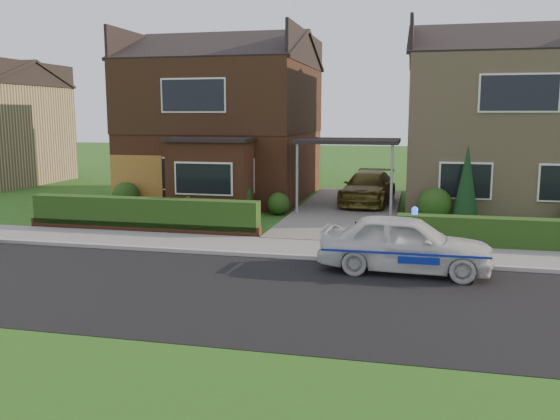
% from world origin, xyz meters
% --- Properties ---
extents(ground, '(120.00, 120.00, 0.00)m').
position_xyz_m(ground, '(0.00, 0.00, 0.00)').
color(ground, '#274B14').
rests_on(ground, ground).
extents(road, '(60.00, 6.00, 0.02)m').
position_xyz_m(road, '(0.00, 0.00, 0.00)').
color(road, black).
rests_on(road, ground).
extents(kerb, '(60.00, 0.16, 0.12)m').
position_xyz_m(kerb, '(0.00, 3.05, 0.06)').
color(kerb, '#9E9993').
rests_on(kerb, ground).
extents(sidewalk, '(60.00, 2.00, 0.10)m').
position_xyz_m(sidewalk, '(0.00, 4.10, 0.05)').
color(sidewalk, slate).
rests_on(sidewalk, ground).
extents(grass_verge, '(60.00, 4.00, 0.01)m').
position_xyz_m(grass_verge, '(0.00, -5.00, 0.00)').
color(grass_verge, '#274B14').
rests_on(grass_verge, ground).
extents(driveway, '(3.80, 12.00, 0.12)m').
position_xyz_m(driveway, '(0.00, 11.00, 0.06)').
color(driveway, '#666059').
rests_on(driveway, ground).
extents(house_left, '(7.50, 9.53, 7.25)m').
position_xyz_m(house_left, '(-5.78, 13.90, 3.81)').
color(house_left, brown).
rests_on(house_left, ground).
extents(house_right, '(7.50, 8.06, 7.25)m').
position_xyz_m(house_right, '(5.80, 13.99, 3.66)').
color(house_right, tan).
rests_on(house_right, ground).
extents(carport_link, '(3.80, 3.00, 2.77)m').
position_xyz_m(carport_link, '(0.00, 10.95, 2.66)').
color(carport_link, black).
rests_on(carport_link, ground).
extents(garage_door, '(2.20, 0.10, 2.10)m').
position_xyz_m(garage_door, '(-8.25, 9.96, 1.05)').
color(garage_door, brown).
rests_on(garage_door, ground).
extents(dwarf_wall, '(7.70, 0.25, 0.36)m').
position_xyz_m(dwarf_wall, '(-5.80, 5.30, 0.18)').
color(dwarf_wall, brown).
rests_on(dwarf_wall, ground).
extents(hedge_left, '(7.50, 0.55, 0.90)m').
position_xyz_m(hedge_left, '(-5.80, 5.45, 0.00)').
color(hedge_left, '#133310').
rests_on(hedge_left, ground).
extents(hedge_right, '(7.50, 0.55, 0.80)m').
position_xyz_m(hedge_right, '(5.80, 5.35, 0.00)').
color(hedge_right, '#133310').
rests_on(hedge_right, ground).
extents(shrub_left_far, '(1.08, 1.08, 1.08)m').
position_xyz_m(shrub_left_far, '(-8.50, 9.50, 0.54)').
color(shrub_left_far, '#133310').
rests_on(shrub_left_far, ground).
extents(shrub_left_mid, '(1.32, 1.32, 1.32)m').
position_xyz_m(shrub_left_mid, '(-4.00, 9.30, 0.66)').
color(shrub_left_mid, '#133310').
rests_on(shrub_left_mid, ground).
extents(shrub_left_near, '(0.84, 0.84, 0.84)m').
position_xyz_m(shrub_left_near, '(-2.40, 9.60, 0.42)').
color(shrub_left_near, '#133310').
rests_on(shrub_left_near, ground).
extents(shrub_right_near, '(1.20, 1.20, 1.20)m').
position_xyz_m(shrub_right_near, '(3.20, 9.40, 0.60)').
color(shrub_right_near, '#133310').
rests_on(shrub_right_near, ground).
extents(conifer_a, '(0.90, 0.90, 2.60)m').
position_xyz_m(conifer_a, '(4.20, 9.20, 1.30)').
color(conifer_a, black).
rests_on(conifer_a, ground).
extents(police_car, '(3.69, 4.09, 1.53)m').
position_xyz_m(police_car, '(2.34, 2.40, 0.68)').
color(police_car, silver).
rests_on(police_car, ground).
extents(driveway_car, '(2.19, 4.58, 1.29)m').
position_xyz_m(driveway_car, '(0.67, 12.37, 0.76)').
color(driveway_car, brown).
rests_on(driveway_car, driveway).
extents(potted_plant_a, '(0.40, 0.29, 0.71)m').
position_xyz_m(potted_plant_a, '(-7.51, 6.83, 0.35)').
color(potted_plant_a, gray).
rests_on(potted_plant_a, ground).
extents(potted_plant_b, '(0.60, 0.58, 0.85)m').
position_xyz_m(potted_plant_b, '(-5.38, 7.79, 0.43)').
color(potted_plant_b, gray).
rests_on(potted_plant_b, ground).
extents(potted_plant_c, '(0.45, 0.45, 0.67)m').
position_xyz_m(potted_plant_c, '(-7.04, 8.60, 0.34)').
color(potted_plant_c, gray).
rests_on(potted_plant_c, ground).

